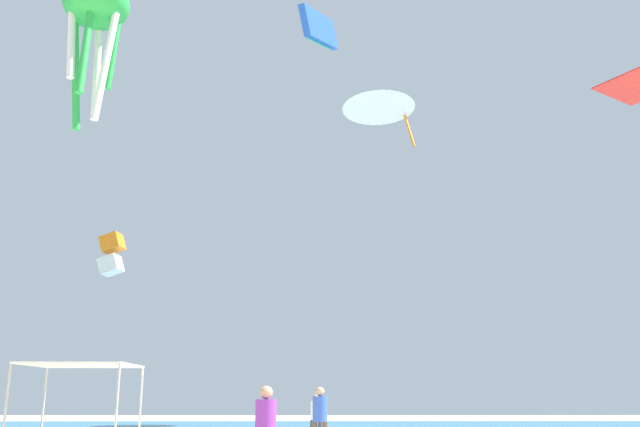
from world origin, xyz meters
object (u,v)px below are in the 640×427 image
kite_delta_white (378,103)px  kite_box_orange (112,254)px  person_leftmost (266,424)px  kite_diamond_red (640,90)px  canopy_tent (81,368)px  kite_parafoil_blue (319,29)px  person_near_tent (316,414)px  kite_octopus_green (96,11)px  person_central (320,413)px

kite_delta_white → kite_box_orange: bearing=-17.1°
person_leftmost → kite_diamond_red: kite_diamond_red is taller
canopy_tent → person_leftmost: canopy_tent is taller
kite_parafoil_blue → kite_delta_white: kite_parafoil_blue is taller
canopy_tent → person_near_tent: size_ratio=1.90×
person_near_tent → kite_box_orange: (-13.22, 17.79, 9.73)m
canopy_tent → person_near_tent: bearing=30.4°
person_near_tent → kite_octopus_green: 19.50m
canopy_tent → kite_diamond_red: (21.54, 4.79, 12.03)m
kite_delta_white → kite_octopus_green: bearing=36.3°
kite_parafoil_blue → person_leftmost: bearing=14.6°
person_central → kite_delta_white: kite_delta_white is taller
kite_diamond_red → kite_octopus_green: bearing=-119.8°
kite_diamond_red → person_near_tent: bearing=-118.7°
person_leftmost → kite_octopus_green: (-8.49, 12.41, 16.88)m
person_near_tent → kite_octopus_green: (-9.68, 0.16, 16.92)m
person_near_tent → kite_parafoil_blue: (0.27, 9.15, 21.38)m
person_central → kite_delta_white: 29.51m
kite_diamond_red → kite_delta_white: kite_delta_white is taller
kite_octopus_green → canopy_tent: bearing=-95.1°
canopy_tent → person_leftmost: 10.17m
person_central → kite_parafoil_blue: (0.22, 13.97, 21.27)m
kite_octopus_green → person_leftmost: bearing=-86.3°
person_central → kite_box_orange: (-13.27, 22.61, 9.62)m
kite_box_orange → kite_delta_white: kite_delta_white is taller
person_near_tent → person_central: size_ratio=0.90×
person_leftmost → kite_delta_white: (5.62, 28.73, 20.01)m
person_leftmost → kite_parafoil_blue: 30.25m
person_central → kite_box_orange: bearing=-40.9°
canopy_tent → kite_box_orange: size_ratio=1.14×
kite_box_orange → person_leftmost: bearing=31.4°
person_leftmost → kite_delta_white: bearing=-95.8°
kite_parafoil_blue → person_central: bearing=17.6°
kite_octopus_green → person_central: bearing=-57.7°
person_leftmost → kite_parafoil_blue: size_ratio=0.31×
canopy_tent → kite_parafoil_blue: size_ratio=0.56×
kite_parafoil_blue → kite_delta_white: bearing=168.9°
kite_octopus_green → kite_delta_white: (14.11, 16.32, 3.13)m
canopy_tent → kite_delta_white: 30.40m
person_leftmost → person_near_tent: bearing=-90.2°
kite_parafoil_blue → kite_delta_white: size_ratio=0.98×
person_near_tent → person_leftmost: size_ratio=0.96×
canopy_tent → kite_octopus_green: size_ratio=0.49×
person_central → kite_box_orange: kite_box_orange is taller
person_near_tent → kite_diamond_red: 19.48m
person_near_tent → kite_parafoil_blue: bearing=73.7°
person_central → kite_box_orange: size_ratio=0.67×
canopy_tent → person_leftmost: size_ratio=1.82×
person_central → kite_octopus_green: kite_octopus_green is taller
person_leftmost → person_central: person_central is taller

